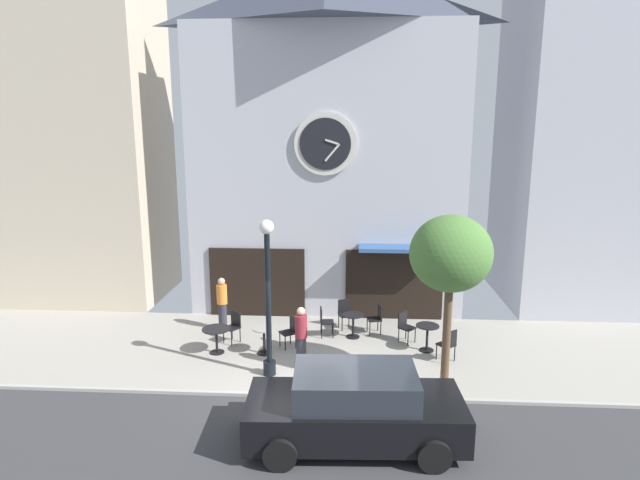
{
  "coord_description": "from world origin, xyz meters",
  "views": [
    {
      "loc": [
        1.08,
        -11.49,
        6.29
      ],
      "look_at": [
        0.2,
        2.74,
        3.2
      ],
      "focal_mm": 30.22,
      "sensor_mm": 36.0,
      "label": 1
    }
  ],
  "objects_px": {
    "cafe_table_rightmost": "(216,335)",
    "cafe_chair_by_entrance": "(345,312)",
    "street_lamp": "(268,298)",
    "cafe_chair_left_end": "(377,317)",
    "cafe_table_center_left": "(264,337)",
    "parked_car_black": "(355,408)",
    "cafe_chair_mid_row": "(448,343)",
    "cafe_chair_corner": "(290,329)",
    "cafe_chair_facing_wall": "(324,320)",
    "cafe_chair_near_lamp": "(405,325)",
    "pedestrian_orange": "(222,303)",
    "pedestrian_maroon": "(301,337)",
    "cafe_chair_facing_street": "(234,325)",
    "cafe_table_center": "(353,322)",
    "cafe_table_near_door": "(427,333)",
    "street_tree": "(451,255)"
  },
  "relations": [
    {
      "from": "cafe_chair_facing_street",
      "to": "parked_car_black",
      "type": "bearing_deg",
      "value": -54.3
    },
    {
      "from": "cafe_chair_mid_row",
      "to": "cafe_chair_facing_street",
      "type": "height_order",
      "value": "same"
    },
    {
      "from": "cafe_table_rightmost",
      "to": "pedestrian_orange",
      "type": "relative_size",
      "value": 0.47
    },
    {
      "from": "street_lamp",
      "to": "pedestrian_orange",
      "type": "xyz_separation_m",
      "value": [
        -1.92,
        2.96,
        -1.18
      ]
    },
    {
      "from": "cafe_chair_near_lamp",
      "to": "pedestrian_orange",
      "type": "xyz_separation_m",
      "value": [
        -5.57,
        0.61,
        0.33
      ]
    },
    {
      "from": "street_lamp",
      "to": "cafe_chair_mid_row",
      "type": "bearing_deg",
      "value": 12.77
    },
    {
      "from": "cafe_table_center",
      "to": "cafe_table_near_door",
      "type": "xyz_separation_m",
      "value": [
        2.08,
        -0.86,
        0.03
      ]
    },
    {
      "from": "street_lamp",
      "to": "cafe_chair_left_end",
      "type": "height_order",
      "value": "street_lamp"
    },
    {
      "from": "street_lamp",
      "to": "cafe_table_center",
      "type": "relative_size",
      "value": 5.57
    },
    {
      "from": "cafe_table_center_left",
      "to": "cafe_table_near_door",
      "type": "relative_size",
      "value": 0.99
    },
    {
      "from": "street_lamp",
      "to": "pedestrian_maroon",
      "type": "bearing_deg",
      "value": 29.76
    },
    {
      "from": "cafe_chair_near_lamp",
      "to": "cafe_chair_facing_wall",
      "type": "xyz_separation_m",
      "value": [
        -2.38,
        0.26,
        0.0
      ]
    },
    {
      "from": "cafe_table_near_door",
      "to": "parked_car_black",
      "type": "relative_size",
      "value": 0.17
    },
    {
      "from": "cafe_table_rightmost",
      "to": "cafe_chair_by_entrance",
      "type": "distance_m",
      "value": 4.13
    },
    {
      "from": "cafe_table_center",
      "to": "pedestrian_maroon",
      "type": "distance_m",
      "value": 2.56
    },
    {
      "from": "cafe_chair_facing_wall",
      "to": "cafe_chair_mid_row",
      "type": "bearing_deg",
      "value": -24.38
    },
    {
      "from": "cafe_chair_facing_wall",
      "to": "pedestrian_maroon",
      "type": "bearing_deg",
      "value": -102.65
    },
    {
      "from": "cafe_table_rightmost",
      "to": "cafe_table_center_left",
      "type": "distance_m",
      "value": 1.33
    },
    {
      "from": "cafe_table_center_left",
      "to": "parked_car_black",
      "type": "bearing_deg",
      "value": -58.79
    },
    {
      "from": "cafe_table_center_left",
      "to": "cafe_chair_facing_street",
      "type": "xyz_separation_m",
      "value": [
        -1.03,
        0.78,
        0.03
      ]
    },
    {
      "from": "cafe_chair_left_end",
      "to": "street_tree",
      "type": "bearing_deg",
      "value": -64.78
    },
    {
      "from": "cafe_chair_by_entrance",
      "to": "cafe_chair_near_lamp",
      "type": "bearing_deg",
      "value": -29.07
    },
    {
      "from": "street_lamp",
      "to": "cafe_table_rightmost",
      "type": "distance_m",
      "value": 2.57
    },
    {
      "from": "pedestrian_orange",
      "to": "cafe_table_near_door",
      "type": "bearing_deg",
      "value": -11.38
    },
    {
      "from": "street_lamp",
      "to": "cafe_chair_near_lamp",
      "type": "bearing_deg",
      "value": 32.85
    },
    {
      "from": "street_tree",
      "to": "cafe_chair_facing_street",
      "type": "height_order",
      "value": "street_tree"
    },
    {
      "from": "cafe_chair_left_end",
      "to": "pedestrian_maroon",
      "type": "height_order",
      "value": "pedestrian_maroon"
    },
    {
      "from": "street_lamp",
      "to": "cafe_chair_left_end",
      "type": "bearing_deg",
      "value": 46.15
    },
    {
      "from": "cafe_chair_near_lamp",
      "to": "pedestrian_orange",
      "type": "height_order",
      "value": "pedestrian_orange"
    },
    {
      "from": "cafe_chair_by_entrance",
      "to": "cafe_chair_mid_row",
      "type": "height_order",
      "value": "same"
    },
    {
      "from": "cafe_table_near_door",
      "to": "pedestrian_orange",
      "type": "height_order",
      "value": "pedestrian_orange"
    },
    {
      "from": "cafe_chair_near_lamp",
      "to": "cafe_chair_facing_wall",
      "type": "height_order",
      "value": "same"
    },
    {
      "from": "cafe_table_center_left",
      "to": "cafe_chair_mid_row",
      "type": "xyz_separation_m",
      "value": [
        5.03,
        -0.2,
        0.03
      ]
    },
    {
      "from": "cafe_table_center_left",
      "to": "pedestrian_maroon",
      "type": "xyz_separation_m",
      "value": [
        1.12,
        -0.82,
        0.36
      ]
    },
    {
      "from": "parked_car_black",
      "to": "cafe_chair_facing_wall",
      "type": "bearing_deg",
      "value": 99.37
    },
    {
      "from": "cafe_table_rightmost",
      "to": "cafe_chair_near_lamp",
      "type": "xyz_separation_m",
      "value": [
        5.32,
        1.13,
        -0.01
      ]
    },
    {
      "from": "cafe_chair_left_end",
      "to": "cafe_chair_mid_row",
      "type": "bearing_deg",
      "value": -45.96
    },
    {
      "from": "cafe_table_rightmost",
      "to": "cafe_table_center_left",
      "type": "bearing_deg",
      "value": 1.62
    },
    {
      "from": "street_lamp",
      "to": "pedestrian_maroon",
      "type": "distance_m",
      "value": 1.48
    },
    {
      "from": "cafe_chair_facing_wall",
      "to": "cafe_chair_near_lamp",
      "type": "bearing_deg",
      "value": -6.22
    },
    {
      "from": "cafe_chair_by_entrance",
      "to": "cafe_chair_facing_wall",
      "type": "bearing_deg",
      "value": -129.58
    },
    {
      "from": "street_lamp",
      "to": "cafe_chair_facing_wall",
      "type": "height_order",
      "value": "street_lamp"
    },
    {
      "from": "cafe_table_rightmost",
      "to": "cafe_chair_mid_row",
      "type": "xyz_separation_m",
      "value": [
        6.36,
        -0.16,
        -0.01
      ]
    },
    {
      "from": "street_lamp",
      "to": "cafe_chair_facing_wall",
      "type": "relative_size",
      "value": 4.47
    },
    {
      "from": "cafe_table_near_door",
      "to": "street_lamp",
      "type": "bearing_deg",
      "value": -157.67
    },
    {
      "from": "cafe_chair_left_end",
      "to": "cafe_chair_facing_street",
      "type": "relative_size",
      "value": 1.0
    },
    {
      "from": "street_lamp",
      "to": "cafe_chair_corner",
      "type": "distance_m",
      "value": 2.35
    },
    {
      "from": "cafe_chair_facing_street",
      "to": "cafe_chair_facing_wall",
      "type": "distance_m",
      "value": 2.69
    },
    {
      "from": "cafe_table_near_door",
      "to": "street_tree",
      "type": "bearing_deg",
      "value": -85.35
    },
    {
      "from": "cafe_table_rightmost",
      "to": "pedestrian_maroon",
      "type": "height_order",
      "value": "pedestrian_maroon"
    }
  ]
}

